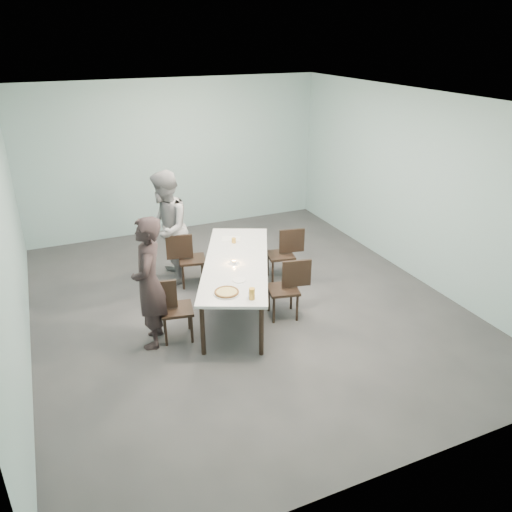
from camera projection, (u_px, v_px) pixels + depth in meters
name	position (u px, v px, depth m)	size (l,w,h in m)	color
ground	(243.00, 303.00, 7.60)	(7.00, 7.00, 0.00)	#333335
room_shell	(242.00, 174.00, 6.77)	(6.02, 7.02, 3.01)	#8EB1B3
table	(236.00, 265.00, 7.24)	(1.89, 2.74, 0.75)	white
chair_near_left	(170.00, 305.00, 6.55)	(0.64, 0.49, 0.87)	black
chair_far_left	(187.00, 256.00, 7.99)	(0.64, 0.49, 0.87)	black
chair_near_right	(289.00, 285.00, 7.09)	(0.65, 0.50, 0.87)	black
chair_far_right	(285.00, 251.00, 8.18)	(0.64, 0.49, 0.87)	black
diner_near	(149.00, 283.00, 6.31)	(0.64, 0.42, 1.77)	black
diner_far	(166.00, 229.00, 7.91)	(0.90, 0.70, 1.85)	gray
pizza	(227.00, 292.00, 6.33)	(0.34, 0.34, 0.04)	white
side_plate	(239.00, 280.00, 6.66)	(0.18, 0.18, 0.01)	white
beer_glass	(252.00, 294.00, 6.17)	(0.08, 0.08, 0.15)	gold
water_tumbler	(252.00, 294.00, 6.22)	(0.08, 0.08, 0.09)	silver
tealight	(234.00, 262.00, 7.14)	(0.06, 0.06, 0.05)	silver
amber_tumbler	(234.00, 240.00, 7.83)	(0.07, 0.07, 0.08)	gold
menu	(231.00, 239.00, 7.99)	(0.30, 0.22, 0.01)	silver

